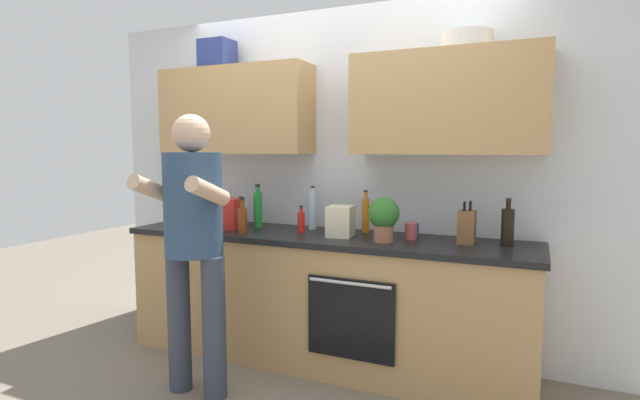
% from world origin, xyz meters
% --- Properties ---
extents(ground_plane, '(12.00, 12.00, 0.00)m').
position_xyz_m(ground_plane, '(0.00, 0.00, 0.00)').
color(ground_plane, '#756B5B').
extents(back_wall_unit, '(4.00, 0.38, 2.50)m').
position_xyz_m(back_wall_unit, '(-0.00, 0.27, 1.50)').
color(back_wall_unit, silver).
rests_on(back_wall_unit, ground).
extents(counter, '(2.84, 0.67, 0.90)m').
position_xyz_m(counter, '(0.00, -0.00, 0.45)').
color(counter, tan).
rests_on(counter, ground).
extents(person_standing, '(0.49, 0.45, 1.69)m').
position_xyz_m(person_standing, '(-0.51, -0.73, 1.00)').
color(person_standing, '#383D4C').
rests_on(person_standing, ground).
extents(bottle_juice, '(0.05, 0.05, 0.30)m').
position_xyz_m(bottle_juice, '(0.25, 0.21, 1.03)').
color(bottle_juice, orange).
rests_on(bottle_juice, counter).
extents(bottle_water, '(0.06, 0.06, 0.32)m').
position_xyz_m(bottle_water, '(-0.15, 0.19, 1.04)').
color(bottle_water, silver).
rests_on(bottle_water, counter).
extents(bottle_soda, '(0.06, 0.06, 0.32)m').
position_xyz_m(bottle_soda, '(-0.57, 0.11, 1.04)').
color(bottle_soda, '#198C33').
rests_on(bottle_soda, counter).
extents(bottle_hotsauce, '(0.05, 0.05, 0.19)m').
position_xyz_m(bottle_hotsauce, '(-0.16, 0.02, 0.98)').
color(bottle_hotsauce, red).
rests_on(bottle_hotsauce, counter).
extents(bottle_vinegar, '(0.06, 0.06, 0.25)m').
position_xyz_m(bottle_vinegar, '(-0.52, -0.18, 1.00)').
color(bottle_vinegar, brown).
rests_on(bottle_vinegar, counter).
extents(bottle_soy, '(0.08, 0.08, 0.29)m').
position_xyz_m(bottle_soy, '(1.19, 0.09, 1.02)').
color(bottle_soy, black).
rests_on(bottle_soy, counter).
extents(bottle_wine, '(0.06, 0.06, 0.22)m').
position_xyz_m(bottle_wine, '(-0.78, 0.20, 0.99)').
color(bottle_wine, '#471419').
rests_on(bottle_wine, counter).
extents(cup_ceramic, '(0.08, 0.08, 0.11)m').
position_xyz_m(cup_ceramic, '(0.60, 0.07, 0.95)').
color(cup_ceramic, '#BF4C47').
rests_on(cup_ceramic, counter).
extents(cup_tea, '(0.07, 0.07, 0.09)m').
position_xyz_m(cup_tea, '(0.59, 0.20, 0.95)').
color(cup_tea, '#33598C').
rests_on(cup_tea, counter).
extents(mixing_bowl, '(0.21, 0.21, 0.07)m').
position_xyz_m(mixing_bowl, '(-1.12, -0.02, 0.94)').
color(mixing_bowl, silver).
rests_on(mixing_bowl, counter).
extents(knife_block, '(0.10, 0.14, 0.26)m').
position_xyz_m(knife_block, '(0.95, 0.08, 1.00)').
color(knife_block, brown).
rests_on(knife_block, counter).
extents(potted_herb, '(0.20, 0.20, 0.28)m').
position_xyz_m(potted_herb, '(0.47, -0.08, 1.06)').
color(potted_herb, '#9E6647').
rests_on(potted_herb, counter).
extents(grocery_bag_crisps, '(0.25, 0.25, 0.22)m').
position_xyz_m(grocery_bag_crisps, '(-0.75, -0.04, 1.01)').
color(grocery_bag_crisps, red).
rests_on(grocery_bag_crisps, counter).
extents(grocery_bag_rice, '(0.19, 0.22, 0.21)m').
position_xyz_m(grocery_bag_rice, '(0.14, -0.01, 1.00)').
color(grocery_bag_rice, beige).
rests_on(grocery_bag_rice, counter).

